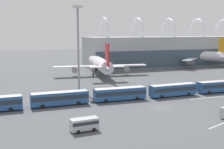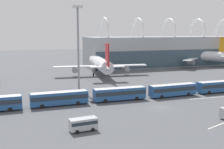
# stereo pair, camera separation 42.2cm
# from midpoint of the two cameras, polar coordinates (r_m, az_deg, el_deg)

# --- Properties ---
(ground_plane) EXTENTS (440.00, 440.00, 0.00)m
(ground_plane) POSITION_cam_midpoint_polar(r_m,az_deg,el_deg) (65.91, 10.01, -6.63)
(ground_plane) COLOR #515459
(terminal_building) EXTENTS (120.17, 20.83, 24.12)m
(terminal_building) POSITION_cam_midpoint_polar(r_m,az_deg,el_deg) (157.50, 16.90, 4.85)
(terminal_building) COLOR #9EA3A8
(terminal_building) RESTS_ON ground_plane
(airliner_at_gate_far) EXTENTS (36.91, 36.63, 13.30)m
(airliner_at_gate_far) POSITION_cam_midpoint_polar(r_m,az_deg,el_deg) (110.91, -2.24, 2.21)
(airliner_at_gate_far) COLOR white
(airliner_at_gate_far) RESTS_ON ground_plane
(airliner_parked_remote) EXTENTS (31.45, 32.08, 14.72)m
(airliner_parked_remote) POSITION_cam_midpoint_polar(r_m,az_deg,el_deg) (149.32, 16.54, 3.69)
(airliner_parked_remote) COLOR silver
(airliner_parked_remote) RESTS_ON ground_plane
(shuttle_bus_1) EXTENTS (13.46, 2.86, 3.29)m
(shuttle_bus_1) POSITION_cam_midpoint_polar(r_m,az_deg,el_deg) (67.25, -10.45, -4.63)
(shuttle_bus_1) COLOR #285693
(shuttle_bus_1) RESTS_ON ground_plane
(shuttle_bus_2) EXTENTS (13.48, 2.95, 3.29)m
(shuttle_bus_2) POSITION_cam_midpoint_polar(r_m,az_deg,el_deg) (70.92, 1.73, -3.80)
(shuttle_bus_2) COLOR #285693
(shuttle_bus_2) RESTS_ON ground_plane
(shuttle_bus_3) EXTENTS (13.50, 3.08, 3.29)m
(shuttle_bus_3) POSITION_cam_midpoint_polar(r_m,az_deg,el_deg) (77.14, 12.40, -2.97)
(shuttle_bus_3) COLOR #285693
(shuttle_bus_3) RESTS_ON ground_plane
(shuttle_bus_4) EXTENTS (13.46, 2.88, 3.29)m
(shuttle_bus_4) POSITION_cam_midpoint_polar(r_m,az_deg,el_deg) (85.95, 21.02, -2.17)
(shuttle_bus_4) COLOR #285693
(shuttle_bus_4) RESTS_ON ground_plane
(service_van_foreground) EXTENTS (5.02, 2.37, 2.31)m
(service_van_foreground) POSITION_cam_midpoint_polar(r_m,az_deg,el_deg) (50.07, -5.62, -9.88)
(service_van_foreground) COLOR #B2B7BC
(service_van_foreground) RESTS_ON ground_plane
(floodlight_mast) EXTENTS (2.70, 2.70, 24.86)m
(floodlight_mast) POSITION_cam_midpoint_polar(r_m,az_deg,el_deg) (84.60, -6.78, 8.09)
(floodlight_mast) COLOR gray
(floodlight_mast) RESTS_ON ground_plane
(lane_stripe_2) EXTENTS (10.87, 0.54, 0.01)m
(lane_stripe_2) POSITION_cam_midpoint_polar(r_m,az_deg,el_deg) (78.34, 19.06, -4.52)
(lane_stripe_2) COLOR silver
(lane_stripe_2) RESTS_ON ground_plane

